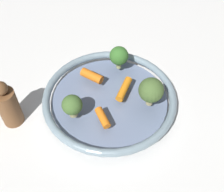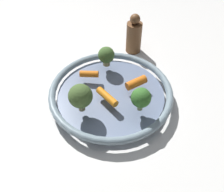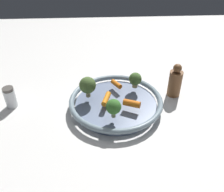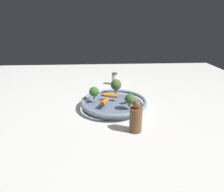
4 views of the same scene
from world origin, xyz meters
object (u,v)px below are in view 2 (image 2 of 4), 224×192
baby_carrot_back (136,83)px  broccoli_floret_mid (141,98)px  broccoli_floret_large (80,96)px  baby_carrot_left (107,97)px  baby_carrot_right (89,74)px  serving_bowl (111,95)px  broccoli_floret_edge (106,55)px  pepper_mill (134,35)px

baby_carrot_back → broccoli_floret_mid: bearing=-51.9°
broccoli_floret_large → baby_carrot_left: bearing=63.7°
baby_carrot_right → broccoli_floret_large: bearing=-60.1°
baby_carrot_right → broccoli_floret_mid: bearing=-7.0°
serving_bowl → broccoli_floret_mid: 0.11m
broccoli_floret_edge → broccoli_floret_mid: bearing=-28.4°
baby_carrot_back → baby_carrot_right: 0.13m
baby_carrot_right → broccoli_floret_edge: 0.07m
serving_bowl → pepper_mill: size_ratio=2.50×
broccoli_floret_edge → pepper_mill: size_ratio=0.44×
serving_bowl → pepper_mill: pepper_mill is taller
pepper_mill → broccoli_floret_large: bearing=-80.9°
baby_carrot_back → broccoli_floret_large: bearing=-114.0°
broccoli_floret_mid → broccoli_floret_edge: (-0.16, 0.09, -0.01)m
baby_carrot_back → broccoli_floret_large: size_ratio=0.75×
serving_bowl → broccoli_floret_large: bearing=-100.7°
baby_carrot_back → pepper_mill: bearing=123.5°
broccoli_floret_edge → baby_carrot_right: bearing=-97.6°
pepper_mill → baby_carrot_left: bearing=-72.4°
broccoli_floret_large → pepper_mill: size_ratio=0.58×
baby_carrot_back → broccoli_floret_large: broccoli_floret_large is taller
pepper_mill → broccoli_floret_edge: bearing=-89.5°
serving_bowl → pepper_mill: bearing=107.2°
serving_bowl → baby_carrot_right: 0.08m
pepper_mill → broccoli_floret_mid: bearing=-55.2°
pepper_mill → serving_bowl: bearing=-72.8°
baby_carrot_left → broccoli_floret_mid: 0.09m
serving_bowl → baby_carrot_back: 0.07m
baby_carrot_left → broccoli_floret_mid: size_ratio=1.07×
broccoli_floret_edge → serving_bowl: bearing=-47.6°
serving_bowl → baby_carrot_left: size_ratio=4.79×
serving_bowl → broccoli_floret_large: 0.11m
serving_bowl → broccoli_floret_mid: broccoli_floret_mid is taller
broccoli_floret_mid → pepper_mill: size_ratio=0.49×
broccoli_floret_mid → baby_carrot_right: bearing=173.0°
serving_bowl → baby_carrot_right: bearing=174.8°
baby_carrot_back → broccoli_floret_large: 0.16m
baby_carrot_back → baby_carrot_left: (-0.03, -0.08, -0.00)m
broccoli_floret_mid → broccoli_floret_edge: size_ratio=1.11×
baby_carrot_left → pepper_mill: bearing=107.6°
serving_bowl → baby_carrot_right: (-0.07, 0.01, 0.03)m
baby_carrot_right → broccoli_floret_edge: size_ratio=0.87×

